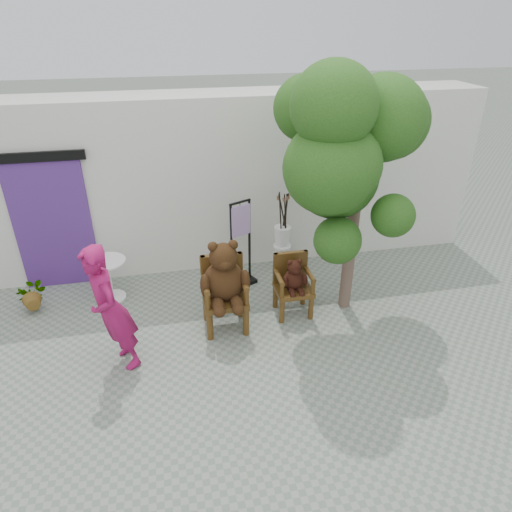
{
  "coord_description": "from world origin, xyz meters",
  "views": [
    {
      "loc": [
        -1.14,
        -4.71,
        4.22
      ],
      "look_at": [
        0.08,
        1.16,
        0.95
      ],
      "focal_mm": 32.0,
      "sensor_mm": 36.0,
      "label": 1
    }
  ],
  "objects_px": {
    "chair_small": "(293,280)",
    "tree": "(349,147)",
    "person": "(110,309)",
    "cafe_table": "(109,275)",
    "stool_bucket": "(282,236)",
    "chair_big": "(224,281)",
    "display_stand": "(241,253)"
  },
  "relations": [
    {
      "from": "chair_small",
      "to": "tree",
      "type": "relative_size",
      "value": 0.26
    },
    {
      "from": "person",
      "to": "tree",
      "type": "xyz_separation_m",
      "value": [
        3.2,
        0.52,
        1.74
      ]
    },
    {
      "from": "tree",
      "to": "cafe_table",
      "type": "bearing_deg",
      "value": 161.3
    },
    {
      "from": "cafe_table",
      "to": "tree",
      "type": "height_order",
      "value": "tree"
    },
    {
      "from": "stool_bucket",
      "to": "cafe_table",
      "type": "bearing_deg",
      "value": -172.01
    },
    {
      "from": "tree",
      "to": "chair_big",
      "type": "bearing_deg",
      "value": 179.44
    },
    {
      "from": "chair_big",
      "to": "chair_small",
      "type": "relative_size",
      "value": 1.49
    },
    {
      "from": "chair_small",
      "to": "stool_bucket",
      "type": "xyz_separation_m",
      "value": [
        0.19,
        1.38,
        0.07
      ]
    },
    {
      "from": "chair_big",
      "to": "person",
      "type": "bearing_deg",
      "value": -160.38
    },
    {
      "from": "person",
      "to": "stool_bucket",
      "type": "xyz_separation_m",
      "value": [
        2.78,
        2.1,
        -0.26
      ]
    },
    {
      "from": "display_stand",
      "to": "tree",
      "type": "height_order",
      "value": "tree"
    },
    {
      "from": "cafe_table",
      "to": "tree",
      "type": "xyz_separation_m",
      "value": [
        3.41,
        -1.15,
        2.2
      ]
    },
    {
      "from": "chair_small",
      "to": "cafe_table",
      "type": "height_order",
      "value": "chair_small"
    },
    {
      "from": "chair_big",
      "to": "stool_bucket",
      "type": "bearing_deg",
      "value": 50.83
    },
    {
      "from": "display_stand",
      "to": "stool_bucket",
      "type": "distance_m",
      "value": 0.91
    },
    {
      "from": "chair_big",
      "to": "cafe_table",
      "type": "distance_m",
      "value": 2.1
    },
    {
      "from": "display_stand",
      "to": "person",
      "type": "bearing_deg",
      "value": -163.24
    },
    {
      "from": "stool_bucket",
      "to": "tree",
      "type": "height_order",
      "value": "tree"
    },
    {
      "from": "chair_small",
      "to": "tree",
      "type": "xyz_separation_m",
      "value": [
        0.61,
        -0.19,
        2.06
      ]
    },
    {
      "from": "person",
      "to": "stool_bucket",
      "type": "relative_size",
      "value": 1.24
    },
    {
      "from": "chair_small",
      "to": "cafe_table",
      "type": "distance_m",
      "value": 2.96
    },
    {
      "from": "person",
      "to": "display_stand",
      "type": "xyz_separation_m",
      "value": [
        1.96,
        1.72,
        -0.32
      ]
    },
    {
      "from": "chair_big",
      "to": "cafe_table",
      "type": "xyz_separation_m",
      "value": [
        -1.72,
        1.14,
        -0.36
      ]
    },
    {
      "from": "display_stand",
      "to": "cafe_table",
      "type": "bearing_deg",
      "value": 156.61
    },
    {
      "from": "chair_big",
      "to": "stool_bucket",
      "type": "xyz_separation_m",
      "value": [
        1.27,
        1.56,
        -0.16
      ]
    },
    {
      "from": "tree",
      "to": "stool_bucket",
      "type": "bearing_deg",
      "value": 104.87
    },
    {
      "from": "chair_big",
      "to": "cafe_table",
      "type": "height_order",
      "value": "chair_big"
    },
    {
      "from": "stool_bucket",
      "to": "tree",
      "type": "xyz_separation_m",
      "value": [
        0.42,
        -1.57,
        2.0
      ]
    },
    {
      "from": "cafe_table",
      "to": "stool_bucket",
      "type": "distance_m",
      "value": 3.03
    },
    {
      "from": "cafe_table",
      "to": "person",
      "type": "bearing_deg",
      "value": -82.87
    },
    {
      "from": "display_stand",
      "to": "tree",
      "type": "xyz_separation_m",
      "value": [
        1.24,
        -1.2,
        2.05
      ]
    },
    {
      "from": "person",
      "to": "cafe_table",
      "type": "bearing_deg",
      "value": 164.22
    }
  ]
}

